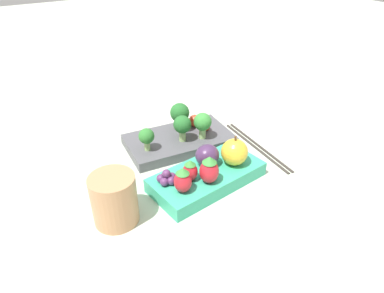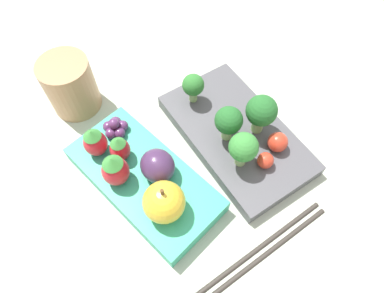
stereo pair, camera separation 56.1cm
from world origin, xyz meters
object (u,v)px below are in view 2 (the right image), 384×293
broccoli_floret_1 (243,148)px  strawberry_2 (120,149)px  bento_box_savoury (236,134)px  drinking_cup (70,86)px  broccoli_floret_3 (261,112)px  cherry_tomato_0 (265,160)px  cherry_tomato_1 (278,142)px  apple (164,202)px  bento_box_fruit (144,179)px  strawberry_1 (95,142)px  broccoli_floret_0 (229,121)px  grape_cluster (115,127)px  strawberry_0 (115,170)px  broccoli_floret_2 (193,86)px  chopsticks_pair (255,256)px

broccoli_floret_1 → strawberry_2: size_ratio=1.42×
bento_box_savoury → drinking_cup: (-0.19, -0.13, 0.03)m
broccoli_floret_3 → cherry_tomato_0: (0.04, -0.03, -0.03)m
cherry_tomato_1 → apple: apple is taller
bento_box_fruit → cherry_tomato_1: (0.08, 0.16, 0.02)m
bento_box_fruit → broccoli_floret_3: broccoli_floret_3 is taller
apple → strawberry_1: apple is taller
cherry_tomato_0 → broccoli_floret_0: bearing=-173.1°
strawberry_1 → grape_cluster: bearing=107.3°
strawberry_0 → drinking_cup: bearing=170.0°
broccoli_floret_0 → broccoli_floret_3: bearing=65.2°
broccoli_floret_2 → cherry_tomato_0: bearing=0.2°
apple → grape_cluster: (-0.13, 0.02, -0.02)m
cherry_tomato_0 → strawberry_1: (-0.15, -0.15, 0.02)m
apple → broccoli_floret_0: bearing=103.4°
bento_box_savoury → drinking_cup: size_ratio=2.82×
bento_box_savoury → strawberry_0: size_ratio=4.57×
grape_cluster → strawberry_2: bearing=-23.4°
cherry_tomato_1 → grape_cluster: (-0.15, -0.14, 0.00)m
bento_box_fruit → cherry_tomato_1: bearing=63.7°
broccoli_floret_2 → chopsticks_pair: 0.23m
bento_box_fruit → apple: bearing=-7.1°
cherry_tomato_1 → chopsticks_pair: bearing=-55.4°
bento_box_savoury → strawberry_0: strawberry_0 is taller
broccoli_floret_3 → chopsticks_pair: size_ratio=0.29×
broccoli_floret_1 → broccoli_floret_2: broccoli_floret_1 is taller
broccoli_floret_1 → broccoli_floret_2: bearing=170.0°
bento_box_fruit → broccoli_floret_2: size_ratio=4.54×
broccoli_floret_0 → strawberry_2: broccoli_floret_0 is taller
cherry_tomato_1 → grape_cluster: size_ratio=0.78×
broccoli_floret_2 → grape_cluster: bearing=-100.8°
grape_cluster → drinking_cup: 0.10m
broccoli_floret_1 → cherry_tomato_0: 0.04m
strawberry_1 → apple: bearing=7.7°
broccoli_floret_0 → broccoli_floret_1: same height
strawberry_2 → chopsticks_pair: (0.19, 0.05, -0.04)m
broccoli_floret_0 → chopsticks_pair: bearing=-30.2°
bento_box_fruit → strawberry_1: strawberry_1 is taller
broccoli_floret_1 → strawberry_0: 0.15m
bento_box_fruit → broccoli_floret_0: broccoli_floret_0 is taller
strawberry_0 → chopsticks_pair: (0.17, 0.07, -0.05)m
broccoli_floret_2 → strawberry_2: bearing=-83.8°
grape_cluster → drinking_cup: (-0.09, -0.01, 0.01)m
bento_box_fruit → strawberry_0: size_ratio=4.20×
strawberry_1 → strawberry_0: bearing=-3.3°
broccoli_floret_0 → drinking_cup: 0.23m
broccoli_floret_0 → broccoli_floret_1: bearing=-18.8°
strawberry_1 → broccoli_floret_0: bearing=58.4°
bento_box_savoury → strawberry_2: size_ratio=5.83×
broccoli_floret_1 → drinking_cup: size_ratio=0.69×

